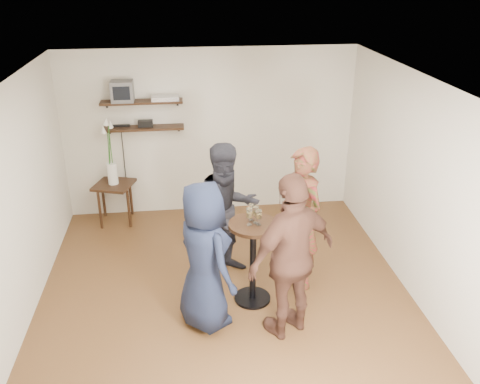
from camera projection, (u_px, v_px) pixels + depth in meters
name	position (u px, v px, depth m)	size (l,w,h in m)	color
room	(225.00, 201.00, 5.64)	(4.58, 5.08, 2.68)	#4E2F19
shelf_upper	(142.00, 102.00, 7.45)	(1.20, 0.25, 0.04)	black
shelf_lower	(144.00, 128.00, 7.61)	(1.20, 0.25, 0.04)	black
crt_monitor	(122.00, 91.00, 7.35)	(0.32, 0.30, 0.30)	#59595B
dvd_deck	(165.00, 98.00, 7.47)	(0.40, 0.24, 0.06)	silver
radio	(145.00, 124.00, 7.59)	(0.22, 0.10, 0.10)	black
power_strip	(120.00, 126.00, 7.61)	(0.30, 0.05, 0.03)	black
side_table	(114.00, 190.00, 7.78)	(0.68, 0.68, 0.64)	black
vase_lilies	(111.00, 163.00, 7.59)	(0.20, 0.21, 1.07)	white
drinks_table	(253.00, 252.00, 5.87)	(0.57, 0.57, 1.04)	black
wine_glass_fl	(249.00, 214.00, 5.63)	(0.07, 0.07, 0.21)	silver
wine_glass_fr	(259.00, 215.00, 5.63)	(0.06, 0.06, 0.19)	silver
wine_glass_bl	(251.00, 210.00, 5.73)	(0.07, 0.07, 0.20)	silver
wine_glass_br	(256.00, 212.00, 5.68)	(0.07, 0.07, 0.20)	silver
person_plaid	(301.00, 220.00, 6.09)	(0.66, 0.43, 1.81)	maroon
person_dark	(227.00, 211.00, 6.33)	(0.86, 0.67, 1.77)	black
person_navy	(204.00, 257.00, 5.42)	(0.83, 0.54, 1.71)	#161C31
person_brown	(292.00, 257.00, 5.26)	(1.09, 0.46, 1.87)	#492A1F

